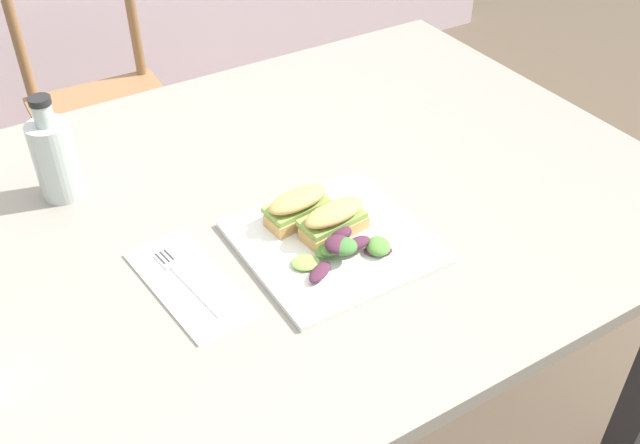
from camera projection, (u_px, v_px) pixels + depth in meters
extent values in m
cube|color=gray|center=(295.00, 201.00, 1.31)|extent=(1.37, 1.03, 0.03)
cube|color=#2D2D33|center=(405.00, 160.00, 2.09)|extent=(0.07, 0.07, 0.71)
cylinder|color=#8E6642|center=(81.00, 221.00, 2.09)|extent=(0.03, 0.03, 0.43)
cylinder|color=#8E6642|center=(191.00, 187.00, 2.22)|extent=(0.03, 0.03, 0.43)
cylinder|color=#8E6642|center=(53.00, 165.00, 2.32)|extent=(0.03, 0.03, 0.43)
cylinder|color=#8E6642|center=(154.00, 137.00, 2.45)|extent=(0.03, 0.03, 0.43)
cube|color=#8E6642|center=(107.00, 113.00, 2.13)|extent=(0.41, 0.41, 0.02)
cylinder|color=#8E6642|center=(16.00, 33.00, 2.05)|extent=(0.03, 0.03, 0.42)
cylinder|color=#8E6642|center=(131.00, 10.00, 2.18)|extent=(0.03, 0.03, 0.42)
cube|color=white|center=(333.00, 242.00, 1.19)|extent=(0.29, 0.29, 0.01)
cube|color=tan|center=(334.00, 228.00, 1.20)|extent=(0.12, 0.06, 0.02)
cube|color=#84A84C|center=(332.00, 219.00, 1.19)|extent=(0.11, 0.07, 0.01)
ellipsoid|color=tan|center=(334.00, 212.00, 1.17)|extent=(0.12, 0.06, 0.02)
cube|color=tan|center=(299.00, 215.00, 1.22)|extent=(0.12, 0.06, 0.02)
cube|color=#84A84C|center=(297.00, 206.00, 1.22)|extent=(0.11, 0.07, 0.01)
ellipsoid|color=tan|center=(298.00, 199.00, 1.20)|extent=(0.12, 0.06, 0.02)
ellipsoid|color=#84A84C|center=(305.00, 263.00, 1.14)|extent=(0.06, 0.05, 0.01)
ellipsoid|color=#4C2338|center=(378.00, 251.00, 1.16)|extent=(0.05, 0.04, 0.01)
ellipsoid|color=#3D7033|center=(341.00, 241.00, 1.14)|extent=(0.04, 0.04, 0.01)
ellipsoid|color=#4C2338|center=(320.00, 272.00, 1.11)|extent=(0.06, 0.05, 0.01)
ellipsoid|color=#4C2338|center=(358.00, 243.00, 1.15)|extent=(0.05, 0.03, 0.02)
ellipsoid|color=#4C2338|center=(338.00, 245.00, 1.14)|extent=(0.04, 0.05, 0.02)
ellipsoid|color=#518438|center=(378.00, 246.00, 1.16)|extent=(0.06, 0.06, 0.02)
ellipsoid|color=#3D7033|center=(341.00, 246.00, 1.14)|extent=(0.05, 0.04, 0.01)
ellipsoid|color=#3D7033|center=(344.00, 246.00, 1.13)|extent=(0.06, 0.06, 0.02)
ellipsoid|color=#4C2338|center=(338.00, 231.00, 1.18)|extent=(0.06, 0.06, 0.02)
ellipsoid|color=#518438|center=(336.00, 246.00, 1.15)|extent=(0.06, 0.04, 0.01)
ellipsoid|color=#518438|center=(324.00, 249.00, 1.15)|extent=(0.05, 0.05, 0.01)
cube|color=white|center=(190.00, 285.00, 1.12)|extent=(0.13, 0.26, 0.00)
cube|color=silver|center=(197.00, 291.00, 1.10)|extent=(0.03, 0.14, 0.00)
cube|color=silver|center=(167.00, 260.00, 1.16)|extent=(0.03, 0.05, 0.00)
cube|color=#38383D|center=(169.00, 254.00, 1.16)|extent=(0.01, 0.03, 0.00)
cube|color=#38383D|center=(165.00, 257.00, 1.16)|extent=(0.01, 0.03, 0.00)
cube|color=#38383D|center=(160.00, 259.00, 1.16)|extent=(0.01, 0.03, 0.00)
cylinder|color=#472819|center=(58.00, 171.00, 1.28)|extent=(0.07, 0.07, 0.10)
cylinder|color=#B2BCB7|center=(56.00, 160.00, 1.26)|extent=(0.08, 0.08, 0.14)
cylinder|color=#B2BCB7|center=(43.00, 114.00, 1.20)|extent=(0.03, 0.03, 0.04)
cylinder|color=black|center=(39.00, 101.00, 1.19)|extent=(0.04, 0.04, 0.01)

